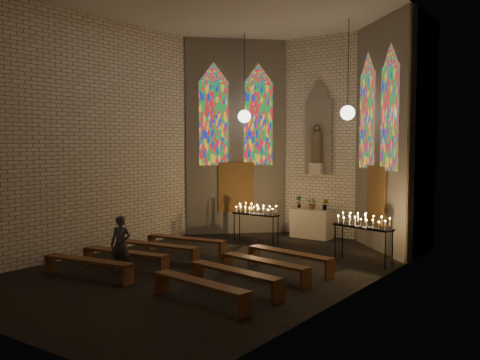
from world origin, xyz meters
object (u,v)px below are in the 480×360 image
object	(u,v)px
aisle_flower_pot	(256,247)
votive_stand_right	(363,223)
altar	(311,224)
votive_stand_left	(256,212)
visitor	(121,245)

from	to	relation	value
aisle_flower_pot	votive_stand_right	bearing A→B (deg)	13.31
altar	votive_stand_left	xyz separation A→B (m)	(-1.08, -1.85, 0.53)
votive_stand_left	visitor	bearing A→B (deg)	-94.93
votive_stand_left	visitor	xyz separation A→B (m)	(-0.47, -5.43, -0.30)
aisle_flower_pot	visitor	bearing A→B (deg)	-111.35
votive_stand_left	votive_stand_right	size ratio (longest dim) A/B	0.91
votive_stand_right	aisle_flower_pot	bearing A→B (deg)	-153.54
aisle_flower_pot	votive_stand_right	distance (m)	3.25
votive_stand_right	visitor	distance (m)	6.48
votive_stand_right	visitor	xyz separation A→B (m)	(-4.56, -4.59, -0.37)
votive_stand_right	visitor	world-z (taller)	visitor
altar	aisle_flower_pot	bearing A→B (deg)	-90.76
aisle_flower_pot	votive_stand_left	distance (m)	2.04
altar	votive_stand_right	size ratio (longest dim) A/B	0.78
altar	visitor	size ratio (longest dim) A/B	0.96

